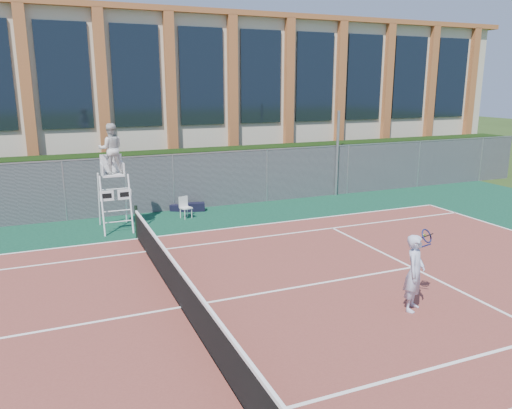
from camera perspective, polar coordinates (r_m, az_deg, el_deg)
name	(u,v)px	position (r m, az deg, el deg)	size (l,w,h in m)	color
ground	(181,308)	(11.47, -8.54, -11.67)	(120.00, 120.00, 0.00)	#233814
apron	(171,291)	(12.36, -9.71, -9.77)	(36.00, 20.00, 0.01)	#0C3524
tennis_court	(181,308)	(11.46, -8.54, -11.58)	(23.77, 10.97, 0.02)	brown
tennis_net	(180,286)	(11.25, -8.64, -9.19)	(0.10, 11.30, 1.10)	black
fence	(121,187)	(19.42, -15.15, 1.94)	(40.00, 0.06, 2.20)	#595E60
hedge	(117,181)	(20.59, -15.62, 2.55)	(40.00, 1.40, 2.20)	black
building	(92,98)	(28.16, -18.19, 11.47)	(45.00, 10.60, 8.22)	beige
steel_pole	(337,154)	(22.39, 9.27, 5.75)	(0.12, 0.12, 3.75)	#9EA0A5
umpire_chair	(111,152)	(17.40, -16.23, 5.80)	(1.02, 1.57, 3.65)	white
plastic_chair	(185,206)	(18.71, -8.15, -0.12)	(0.47, 0.47, 0.80)	silver
sports_bag_near	(195,207)	(19.70, -7.04, -0.28)	(0.78, 0.31, 0.33)	black
sports_bag_far	(178,208)	(19.81, -8.90, -0.39)	(0.61, 0.26, 0.24)	black
tennis_player	(415,273)	(11.43, 17.68, -7.42)	(1.02, 0.79, 1.72)	silver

